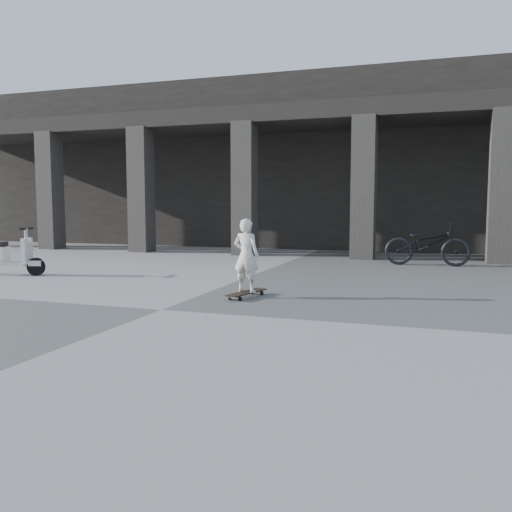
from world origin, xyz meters
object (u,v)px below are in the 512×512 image
(longboard, at_px, (246,293))
(child, at_px, (246,255))
(bicycle, at_px, (427,244))
(scooter, at_px, (1,256))

(longboard, distance_m, child, 0.63)
(child, distance_m, bicycle, 6.50)
(longboard, relative_size, scooter, 0.65)
(scooter, height_order, bicycle, bicycle)
(child, xyz_separation_m, scooter, (-6.08, 0.97, -0.29))
(longboard, distance_m, scooter, 6.16)
(scooter, bearing_deg, bicycle, 17.93)
(longboard, bearing_deg, bicycle, -11.20)
(longboard, xyz_separation_m, bicycle, (2.73, 5.89, 0.47))
(scooter, bearing_deg, longboard, -20.32)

